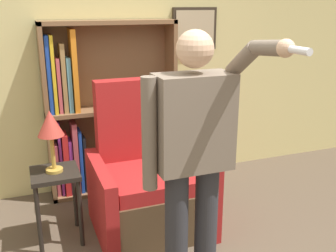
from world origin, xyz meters
name	(u,v)px	position (x,y,z in m)	size (l,w,h in m)	color
wall_back	(97,55)	(0.01, 2.03, 1.40)	(8.00, 0.11, 2.80)	#DBCC84
bookcase	(96,113)	(-0.06, 1.87, 0.84)	(1.31, 0.28, 1.74)	brown
armchair	(147,184)	(0.21, 1.04, 0.39)	(0.94, 0.86, 1.27)	#4C3823
person_standing	(193,153)	(0.22, 0.10, 1.02)	(0.62, 0.78, 1.76)	#2D2D33
side_table	(56,187)	(-0.55, 1.07, 0.48)	(0.37, 0.37, 0.61)	black
table_lamp	(50,127)	(-0.55, 1.07, 0.99)	(0.20, 0.20, 0.50)	gold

